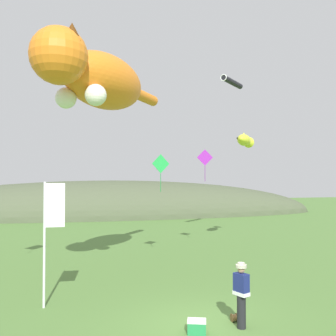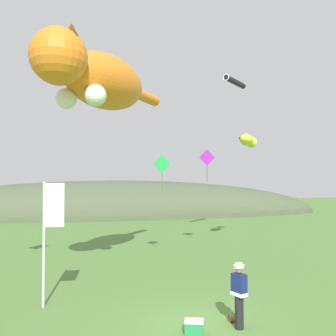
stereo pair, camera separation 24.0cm
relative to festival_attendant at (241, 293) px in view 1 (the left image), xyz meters
The scene contains 11 objects.
ground_plane 1.45m from the festival_attendant, 161.57° to the left, with size 120.00×120.00×0.00m, color #517A38.
distant_hill_ridge 31.80m from the festival_attendant, 91.86° to the left, with size 48.12×11.39×7.67m.
festival_attendant is the anchor object (origin of this frame).
kite_spool 0.96m from the festival_attendant, 91.13° to the left, with size 0.17×0.23×0.23m.
picnic_cooler 1.51m from the festival_attendant, behind, with size 0.57×0.47×0.36m.
festival_banner_pole 6.21m from the festival_attendant, 150.88° to the left, with size 0.66×0.08×3.97m.
kite_giant_cat 9.70m from the festival_attendant, 124.10° to the left, with size 5.71×7.31×2.62m.
kite_fish_windsock 13.80m from the festival_attendant, 64.53° to the left, with size 2.07×2.51×0.79m.
kite_tube_streamer 16.87m from the festival_attendant, 67.86° to the left, with size 2.26×2.17×0.44m.
kite_diamond_violet 11.77m from the festival_attendant, 76.19° to the left, with size 0.92×0.12×1.82m.
kite_diamond_green 9.05m from the festival_attendant, 93.40° to the left, with size 0.90×0.26×1.83m.
Camera 1 is at (-3.27, -9.89, 4.08)m, focal length 40.00 mm.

